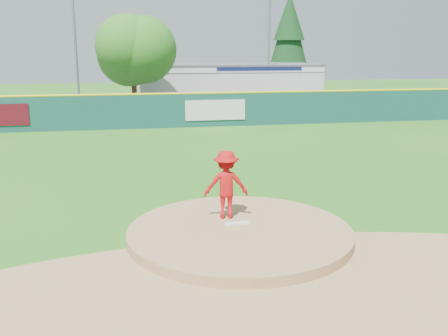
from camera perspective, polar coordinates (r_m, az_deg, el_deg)
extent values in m
plane|color=#286B19|center=(12.40, 1.79, -7.97)|extent=(120.00, 120.00, 0.00)
cylinder|color=#9E774C|center=(12.40, 1.79, -7.97)|extent=(5.50, 5.50, 0.50)
cube|color=white|center=(12.58, 1.50, -6.34)|extent=(0.60, 0.15, 0.04)
cylinder|color=#9E774C|center=(9.76, 5.82, -14.23)|extent=(15.40, 15.40, 0.01)
cube|color=#38383A|center=(38.61, -7.19, 6.61)|extent=(44.00, 16.00, 0.02)
imported|color=red|center=(12.82, 0.24, -1.90)|extent=(1.22, 0.79, 1.77)
imported|color=white|center=(33.94, 2.44, 6.88)|extent=(4.88, 2.82, 1.28)
cube|color=silver|center=(44.19, 0.17, 9.63)|extent=(15.00, 8.00, 3.20)
cube|color=white|center=(40.19, 1.31, 11.25)|extent=(15.00, 0.06, 0.55)
cube|color=#0F194C|center=(40.63, 4.13, 11.24)|extent=(7.00, 0.03, 0.28)
cube|color=#59595B|center=(44.12, 0.17, 11.77)|extent=(15.20, 8.20, 0.12)
cube|color=white|center=(29.84, -0.99, 6.64)|extent=(3.60, 0.04, 1.20)
cube|color=#144441|center=(29.58, -6.00, 6.51)|extent=(40.00, 0.10, 2.00)
cylinder|color=yellow|center=(29.48, -6.05, 8.44)|extent=(40.00, 0.14, 0.14)
cylinder|color=#382314|center=(36.40, -10.19, 8.14)|extent=(0.36, 0.36, 2.60)
sphere|color=#387F23|center=(36.26, -10.41, 13.27)|extent=(5.60, 5.60, 5.60)
cylinder|color=#382314|center=(49.90, 7.27, 9.04)|extent=(0.40, 0.40, 1.60)
cone|color=#113A16|center=(49.77, 7.43, 14.50)|extent=(4.40, 4.40, 7.90)
cylinder|color=gray|center=(38.42, -16.69, 14.34)|extent=(0.20, 0.20, 11.00)
cylinder|color=gray|center=(41.89, 5.15, 14.02)|extent=(0.20, 0.20, 10.00)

